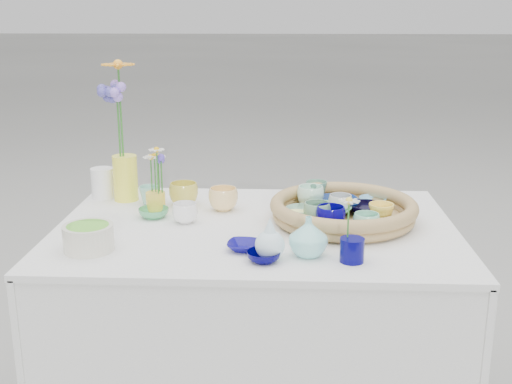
{
  "coord_description": "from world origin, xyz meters",
  "views": [
    {
      "loc": [
        0.09,
        -1.93,
        1.42
      ],
      "look_at": [
        0.0,
        0.02,
        0.87
      ],
      "focal_mm": 45.0,
      "sensor_mm": 36.0,
      "label": 1
    }
  ],
  "objects": [
    {
      "name": "loose_ceramic_2",
      "position": [
        -0.34,
        0.07,
        0.78
      ],
      "size": [
        0.12,
        0.12,
        0.03
      ],
      "primitive_type": "imported",
      "rotation": [
        0.0,
        0.0,
        0.27
      ],
      "color": "#4AA868",
      "rests_on": "display_table"
    },
    {
      "name": "loose_ceramic_5",
      "position": [
        -0.39,
        0.22,
        0.8
      ],
      "size": [
        0.07,
        0.07,
        0.06
      ],
      "primitive_type": "imported",
      "rotation": [
        0.0,
        0.0,
        0.05
      ],
      "color": "#81C4AD",
      "rests_on": "display_table"
    },
    {
      "name": "loose_ceramic_1",
      "position": [
        -0.12,
        0.16,
        0.8
      ],
      "size": [
        0.13,
        0.13,
        0.08
      ],
      "primitive_type": "imported",
      "rotation": [
        0.0,
        0.0,
        0.41
      ],
      "color": "#FFD483",
      "rests_on": "display_table"
    },
    {
      "name": "tray_ceramic_4",
      "position": [
        0.19,
        -0.02,
        0.82
      ],
      "size": [
        0.1,
        0.1,
        0.07
      ],
      "primitive_type": "imported",
      "rotation": [
        0.0,
        0.0,
        0.13
      ],
      "color": "#71A780",
      "rests_on": "wicker_tray"
    },
    {
      "name": "tray_ceramic_10",
      "position": [
        0.14,
        -0.0,
        0.8
      ],
      "size": [
        0.12,
        0.12,
        0.02
      ],
      "primitive_type": "imported",
      "rotation": [
        0.0,
        0.0,
        -0.31
      ],
      "color": "#F4F482",
      "rests_on": "wicker_tray"
    },
    {
      "name": "single_daisy",
      "position": [
        0.26,
        -0.28,
        0.88
      ],
      "size": [
        0.07,
        0.07,
        0.12
      ],
      "primitive_type": null,
      "rotation": [
        0.0,
        0.0,
        0.07
      ],
      "color": "silver",
      "rests_on": "bud_vase_cobalt"
    },
    {
      "name": "tray_ceramic_9",
      "position": [
        0.23,
        -0.07,
        0.82
      ],
      "size": [
        0.12,
        0.12,
        0.07
      ],
      "primitive_type": "imported",
      "rotation": [
        0.0,
        0.0,
        0.42
      ],
      "color": "#060072",
      "rests_on": "wicker_tray"
    },
    {
      "name": "loose_ceramic_4",
      "position": [
        -0.02,
        -0.22,
        0.78
      ],
      "size": [
        0.11,
        0.11,
        0.02
      ],
      "primitive_type": "imported",
      "rotation": [
        0.0,
        0.0,
        -0.13
      ],
      "color": "#0C076C",
      "rests_on": "display_table"
    },
    {
      "name": "tray_ceramic_11",
      "position": [
        0.33,
        -0.11,
        0.81
      ],
      "size": [
        0.09,
        0.09,
        0.06
      ],
      "primitive_type": "imported",
      "rotation": [
        0.0,
        0.0,
        -0.14
      ],
      "color": "#85D6B6",
      "rests_on": "wicker_tray"
    },
    {
      "name": "gerbera",
      "position": [
        -0.48,
        0.26,
        1.09
      ],
      "size": [
        0.14,
        0.14,
        0.34
      ],
      "primitive_type": null,
      "rotation": [
        0.0,
        0.0,
        0.08
      ],
      "color": "#FFA225",
      "rests_on": "tall_vase_yellow"
    },
    {
      "name": "tray_ceramic_2",
      "position": [
        0.39,
        -0.04,
        0.82
      ],
      "size": [
        0.1,
        0.1,
        0.07
      ],
      "primitive_type": "imported",
      "rotation": [
        0.0,
        0.0,
        -0.38
      ],
      "color": "#FFD74E",
      "rests_on": "wicker_tray"
    },
    {
      "name": "wicker_tray",
      "position": [
        0.28,
        0.05,
        0.8
      ],
      "size": [
        0.47,
        0.47,
        0.08
      ],
      "primitive_type": null,
      "color": "olive",
      "rests_on": "display_table"
    },
    {
      "name": "bud_vase_cobalt",
      "position": [
        0.27,
        -0.29,
        0.8
      ],
      "size": [
        0.08,
        0.08,
        0.07
      ],
      "primitive_type": "cylinder",
      "rotation": [
        0.0,
        0.0,
        0.22
      ],
      "color": "#030152",
      "rests_on": "display_table"
    },
    {
      "name": "tray_ceramic_5",
      "position": [
        0.15,
        0.03,
        0.8
      ],
      "size": [
        0.13,
        0.13,
        0.03
      ],
      "primitive_type": "imported",
      "rotation": [
        0.0,
        0.0,
        0.27
      ],
      "color": "#96C7AF",
      "rests_on": "wicker_tray"
    },
    {
      "name": "loose_ceramic_3",
      "position": [
        -0.23,
        0.02,
        0.8
      ],
      "size": [
        0.11,
        0.11,
        0.07
      ],
      "primitive_type": "imported",
      "rotation": [
        0.0,
        0.0,
        -0.36
      ],
      "color": "white",
      "rests_on": "display_table"
    },
    {
      "name": "loose_ceramic_6",
      "position": [
        0.04,
        -0.3,
        0.78
      ],
      "size": [
        0.12,
        0.12,
        0.03
      ],
      "primitive_type": "imported",
      "rotation": [
        0.0,
        0.0,
        -0.43
      ],
      "color": "#020046",
      "rests_on": "display_table"
    },
    {
      "name": "bud_vase_seafoam",
      "position": [
        0.16,
        -0.25,
        0.82
      ],
      "size": [
        0.12,
        0.12,
        0.11
      ],
      "primitive_type": "imported",
      "rotation": [
        0.0,
        0.0,
        -0.16
      ],
      "color": "#8EE3DB",
      "rests_on": "display_table"
    },
    {
      "name": "tray_ceramic_0",
      "position": [
        0.27,
        0.13,
        0.8
      ],
      "size": [
        0.16,
        0.16,
        0.04
      ],
      "primitive_type": "imported",
      "rotation": [
        0.0,
        0.0,
        0.13
      ],
      "color": "navy",
      "rests_on": "wicker_tray"
    },
    {
      "name": "daisy_posy",
      "position": [
        -0.34,
        0.12,
        0.91
      ],
      "size": [
        0.09,
        0.09,
        0.16
      ],
      "primitive_type": null,
      "rotation": [
        0.0,
        0.0,
        -0.12
      ],
      "color": "white",
      "rests_on": "daisy_cup"
    },
    {
      "name": "bud_vase_paleblue",
      "position": [
        0.05,
        -0.28,
        0.83
      ],
      "size": [
        0.09,
        0.09,
        0.13
      ],
      "primitive_type": null,
      "rotation": [
        0.0,
        0.0,
        -0.15
      ],
      "color": "#CBEAF3",
      "rests_on": "display_table"
    },
    {
      "name": "tray_ceramic_3",
      "position": [
        0.24,
        0.06,
        0.8
      ],
      "size": [
        0.16,
        0.16,
        0.03
      ],
      "primitive_type": "imported",
      "rotation": [
        0.0,
        0.0,
        -0.25
      ],
      "color": "#4E9F6E",
      "rests_on": "wicker_tray"
    },
    {
      "name": "tall_vase_yellow",
      "position": [
        -0.48,
        0.27,
        0.85
      ],
      "size": [
        0.09,
        0.09,
        0.16
      ],
      "primitive_type": "cylinder",
      "rotation": [
        0.0,
        0.0,
        0.07
      ],
      "color": "#FFFA40",
      "rests_on": "display_table"
    },
    {
      "name": "loose_ceramic_0",
      "position": [
        -0.26,
        0.21,
        0.8
      ],
      "size": [
        0.11,
        0.11,
        0.08
      ],
      "primitive_type": "imported",
      "rotation": [
        0.0,
        0.0,
        -0.11
      ],
      "color": "gold",
      "rests_on": "display_table"
    },
    {
      "name": "daisy_cup",
      "position": [
        -0.34,
        0.13,
        0.8
      ],
      "size": [
        0.08,
        0.08,
        0.07
      ],
      "primitive_type": "cylinder",
      "rotation": [
        0.0,
        0.0,
        0.38
      ],
      "color": "yellow",
      "rests_on": "display_table"
    },
    {
      "name": "white_pitcher",
      "position": [
        -0.57,
        0.29,
        0.82
      ],
      "size": [
        0.13,
        0.11,
        0.11
      ],
      "primitive_type": null,
      "rotation": [
        0.0,
        0.0,
        0.28
      ],
      "color": "white",
      "rests_on": "display_table"
    },
    {
      "name": "tray_ceramic_6",
      "position": [
        0.18,
        0.16,
        0.82
      ],
      "size": [
        0.09,
        0.09,
        0.07
      ],
      "primitive_type": "imported",
      "rotation": [
        0.0,
        0.0,
        -0.03
      ],
      "color": "#CBFEDF",
      "rests_on": "wicker_tray"
    },
    {
      "name": "tray_ceramic_8",
      "position": [
        0.39,
        0.17,
        0.8
      ],
      "size": [
        0.1,
        0.1,
        0.03
      ],
      "primitive_type": "imported",
      "rotation": [
        0.0,
        0.0,
        0.12
      ],
      "color": "#7CB9DE",
      "rests_on": "wicker_tray"
    },
    {
      "name": "fluted_bowl",
      "position": [
        -0.46,
        -0.24,
        0.8
      ],
      "size": [
        0.19,
        0.19,
        0.07
      ],
      "primitive_type": null,
      "rotation": [
        0.0,
        0.0,
        0.43
      ],
      "color": "beige",
      "rests_on": "display_table"
    },
    {
      "name": "hydrangea",
      "position": [
        -0.49,
        0.25,
        1.04
      ],
      "size": [
        0.11,
        0.11,
        0.3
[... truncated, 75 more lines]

